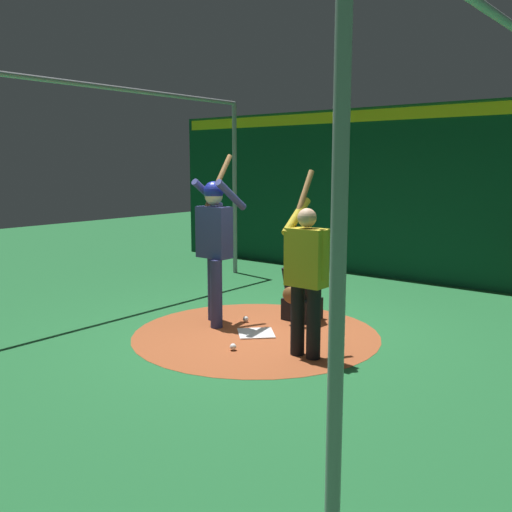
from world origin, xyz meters
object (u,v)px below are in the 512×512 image
(baseball_1, at_px, (233,347))
(baseball_2, at_px, (246,319))
(batter, at_px, (215,238))
(visitor, at_px, (306,272))
(catcher, at_px, (301,293))
(baseball_0, at_px, (341,331))
(home_plate, at_px, (256,333))

(baseball_1, bearing_deg, baseball_2, -147.42)
(batter, bearing_deg, visitor, 77.98)
(batter, bearing_deg, baseball_1, 52.36)
(catcher, xyz_separation_m, baseball_1, (1.49, 0.12, -0.32))
(catcher, relative_size, baseball_1, 12.60)
(visitor, bearing_deg, batter, -102.23)
(baseball_0, bearing_deg, catcher, -106.17)
(home_plate, xyz_separation_m, visitor, (0.30, 0.90, 0.90))
(home_plate, distance_m, baseball_1, 0.66)
(batter, distance_m, visitor, 1.65)
(home_plate, height_order, batter, batter)
(visitor, height_order, baseball_0, visitor)
(batter, distance_m, baseball_0, 1.93)
(visitor, height_order, baseball_1, visitor)
(baseball_0, bearing_deg, baseball_1, -25.83)
(baseball_2, bearing_deg, batter, -44.90)
(visitor, bearing_deg, home_plate, -108.39)
(visitor, distance_m, baseball_2, 1.70)
(batter, xyz_separation_m, baseball_2, (-0.27, 0.27, -1.06))
(baseball_0, xyz_separation_m, baseball_2, (0.32, -1.23, 0.00))
(batter, bearing_deg, baseball_2, 135.10)
(visitor, relative_size, baseball_0, 26.46)
(baseball_1, bearing_deg, home_plate, -163.75)
(catcher, relative_size, baseball_2, 12.60)
(baseball_0, height_order, baseball_1, same)
(batter, height_order, visitor, batter)
(batter, height_order, baseball_0, batter)
(batter, bearing_deg, baseball_0, 111.57)
(visitor, relative_size, baseball_2, 26.46)
(catcher, relative_size, baseball_0, 12.60)
(baseball_0, height_order, baseball_2, same)
(catcher, distance_m, baseball_1, 1.53)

